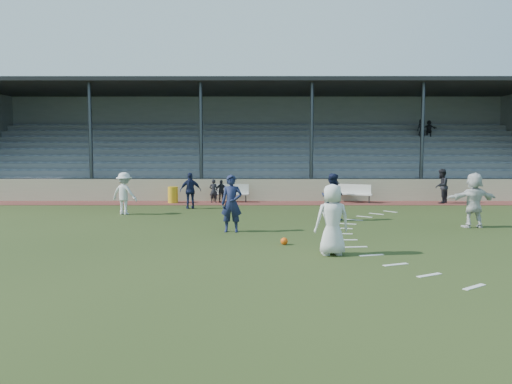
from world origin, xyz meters
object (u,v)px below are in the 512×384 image
(bench_right, at_px, (353,192))
(official, at_px, (441,186))
(player_white_lead, at_px, (332,220))
(player_navy_lead, at_px, (232,204))
(bench_left, at_px, (230,191))
(football, at_px, (284,241))
(trash_bin, at_px, (173,195))

(bench_right, distance_m, official, 4.55)
(player_white_lead, bearing_deg, player_navy_lead, -62.13)
(bench_left, relative_size, player_white_lead, 1.04)
(player_white_lead, relative_size, player_navy_lead, 0.98)
(football, bearing_deg, bench_left, 100.88)
(trash_bin, distance_m, football, 12.48)
(bench_left, height_order, player_white_lead, player_white_lead)
(player_white_lead, bearing_deg, official, -131.29)
(football, height_order, official, official)
(trash_bin, xyz_separation_m, official, (14.02, -0.21, 0.47))
(bench_left, bearing_deg, trash_bin, -169.35)
(football, bearing_deg, player_navy_lead, 126.48)
(bench_right, relative_size, football, 9.12)
(bench_left, xyz_separation_m, football, (2.25, -11.73, -0.48))
(bench_left, bearing_deg, player_navy_lead, -83.78)
(trash_bin, xyz_separation_m, football, (5.23, -11.32, -0.33))
(football, bearing_deg, trash_bin, 114.82)
(bench_left, distance_m, bench_right, 6.53)
(bench_left, height_order, bench_right, same)
(trash_bin, relative_size, player_white_lead, 0.44)
(player_white_lead, xyz_separation_m, official, (7.57, 12.54, -0.05))
(bench_left, xyz_separation_m, bench_right, (6.53, -0.09, 0.00))
(trash_bin, bearing_deg, bench_right, 1.92)
(bench_right, xyz_separation_m, football, (-4.28, -11.64, -0.48))
(bench_left, distance_m, football, 11.95)
(bench_left, bearing_deg, official, -0.39)
(trash_bin, bearing_deg, player_white_lead, -63.17)
(football, height_order, player_white_lead, player_white_lead)
(trash_bin, relative_size, official, 0.47)
(player_white_lead, bearing_deg, football, -59.77)
(player_navy_lead, bearing_deg, bench_left, 97.49)
(player_white_lead, bearing_deg, trash_bin, -73.33)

